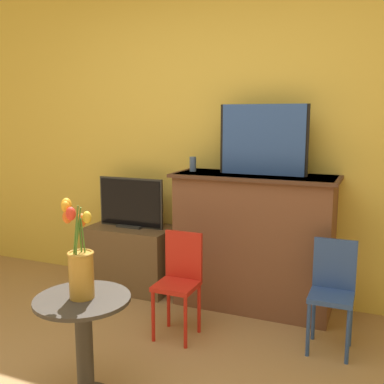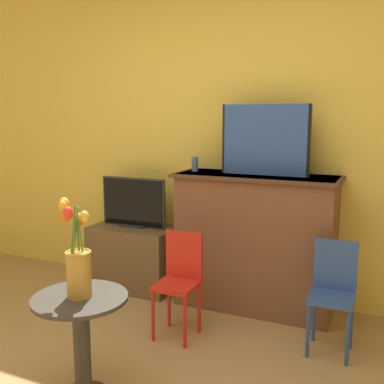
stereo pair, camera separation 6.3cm
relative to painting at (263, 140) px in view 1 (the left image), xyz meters
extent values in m
cube|color=#EAC651|center=(-0.39, 0.23, 0.07)|extent=(8.00, 0.06, 2.70)
cube|color=brown|center=(-0.05, -0.01, -0.77)|extent=(1.15, 0.42, 1.02)
cube|color=#503123|center=(-0.05, -0.02, -0.27)|extent=(1.21, 0.46, 0.02)
cube|color=black|center=(0.00, 0.01, 0.00)|extent=(0.65, 0.02, 0.51)
cube|color=#2D51A8|center=(0.00, -0.01, 0.00)|extent=(0.61, 0.02, 0.51)
cylinder|color=#4C6699|center=(-0.55, -0.01, -0.20)|extent=(0.05, 0.05, 0.11)
cube|color=brown|center=(-1.10, -0.03, -1.01)|extent=(0.71, 0.42, 0.53)
cube|color=#2D2D2D|center=(-1.10, -0.03, -0.74)|extent=(0.22, 0.12, 0.01)
cube|color=#2D2D2D|center=(-1.10, -0.02, -0.54)|extent=(0.58, 0.02, 0.41)
cube|color=black|center=(-1.10, -0.03, -0.54)|extent=(0.55, 0.02, 0.38)
cylinder|color=red|center=(-0.50, -0.79, -1.11)|extent=(0.02, 0.02, 0.34)
cylinder|color=red|center=(-0.27, -0.79, -1.11)|extent=(0.02, 0.02, 0.34)
cylinder|color=red|center=(-0.50, -0.56, -1.11)|extent=(0.02, 0.02, 0.34)
cylinder|color=red|center=(-0.27, -0.56, -1.11)|extent=(0.02, 0.02, 0.34)
cube|color=red|center=(-0.38, -0.67, -0.92)|extent=(0.26, 0.26, 0.03)
cube|color=red|center=(-0.38, -0.55, -0.75)|extent=(0.26, 0.02, 0.32)
cylinder|color=#2D4C99|center=(0.45, -0.58, -1.11)|extent=(0.02, 0.02, 0.34)
cylinder|color=#2D4C99|center=(0.68, -0.58, -1.11)|extent=(0.02, 0.02, 0.34)
cylinder|color=#2D4C99|center=(0.45, -0.36, -1.11)|extent=(0.02, 0.02, 0.34)
cylinder|color=#2D4C99|center=(0.68, -0.36, -1.11)|extent=(0.02, 0.02, 0.34)
cube|color=#2D4C99|center=(0.57, -0.47, -0.92)|extent=(0.26, 0.26, 0.03)
cube|color=#2D4C99|center=(0.57, -0.35, -0.75)|extent=(0.26, 0.02, 0.32)
cylinder|color=#332D28|center=(-0.53, -1.47, -1.01)|extent=(0.09, 0.09, 0.54)
cylinder|color=#332D28|center=(-0.53, -1.47, -0.73)|extent=(0.48, 0.48, 0.02)
cylinder|color=#B78433|center=(-0.53, -1.47, -0.60)|extent=(0.12, 0.12, 0.23)
torus|color=#B78433|center=(-0.53, -1.47, -0.49)|extent=(0.13, 0.13, 0.01)
cylinder|color=#477A2D|center=(-0.55, -1.47, -0.44)|extent=(0.06, 0.01, 0.26)
ellipsoid|color=orange|center=(-0.60, -1.46, -0.32)|extent=(0.05, 0.05, 0.07)
cylinder|color=#477A2D|center=(-0.52, -1.45, -0.44)|extent=(0.02, 0.03, 0.25)
ellipsoid|color=gold|center=(-0.51, -1.43, -0.32)|extent=(0.04, 0.04, 0.06)
cylinder|color=#477A2D|center=(-0.54, -1.48, -0.41)|extent=(0.04, 0.03, 0.32)
ellipsoid|color=orange|center=(-0.57, -1.51, -0.26)|extent=(0.04, 0.04, 0.05)
cylinder|color=#477A2D|center=(-0.53, -1.49, -0.43)|extent=(0.01, 0.03, 0.29)
ellipsoid|color=red|center=(-0.54, -1.52, -0.28)|extent=(0.05, 0.05, 0.07)
cylinder|color=#477A2D|center=(-0.54, -1.45, -0.45)|extent=(0.02, 0.03, 0.23)
ellipsoid|color=orange|center=(-0.55, -1.43, -0.34)|extent=(0.05, 0.05, 0.07)
cylinder|color=#477A2D|center=(-0.55, -1.46, -0.41)|extent=(0.08, 0.03, 0.31)
ellipsoid|color=orange|center=(-0.62, -1.44, -0.27)|extent=(0.05, 0.05, 0.07)
camera|label=1|loc=(0.79, -3.20, 0.17)|focal=42.00mm
camera|label=2|loc=(0.85, -3.17, 0.17)|focal=42.00mm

